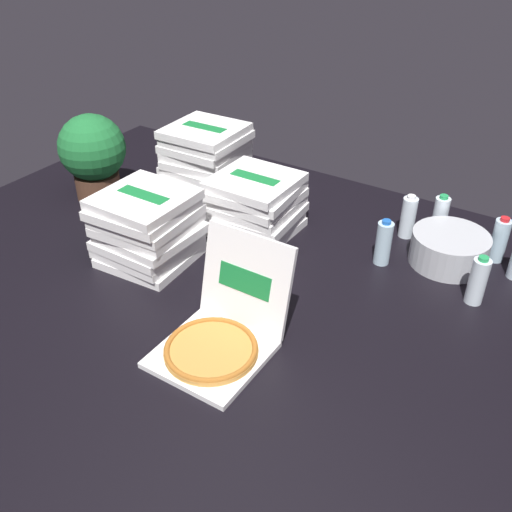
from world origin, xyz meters
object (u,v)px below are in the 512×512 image
water_bottle_0 (384,243)px  open_pizza_box (220,333)px  potted_plant (93,154)px  pizza_stack_center_far (148,228)px  pizza_stack_right_near (206,160)px  pizza_stack_left_far (256,205)px  water_bottle_5 (499,240)px  ice_bucket (449,249)px  water_bottle_1 (440,217)px  water_bottle_3 (478,281)px  water_bottle_2 (408,217)px

water_bottle_0 → open_pizza_box: bearing=-108.3°
open_pizza_box → potted_plant: size_ratio=1.02×
pizza_stack_center_far → pizza_stack_right_near: bearing=106.0°
pizza_stack_center_far → pizza_stack_left_far: size_ratio=1.00×
open_pizza_box → water_bottle_5: (0.68, 1.10, 0.03)m
open_pizza_box → pizza_stack_left_far: 0.82m
ice_bucket → water_bottle_1: bearing=118.6°
pizza_stack_center_far → ice_bucket: (1.10, 0.67, -0.09)m
open_pizza_box → water_bottle_3: (0.68, 0.75, 0.03)m
water_bottle_5 → open_pizza_box: bearing=-121.5°
pizza_stack_center_far → water_bottle_5: size_ratio=1.86×
pizza_stack_center_far → potted_plant: potted_plant is taller
water_bottle_0 → water_bottle_1: same height
water_bottle_0 → pizza_stack_center_far: bearing=-148.8°
pizza_stack_center_far → water_bottle_0: size_ratio=1.86×
pizza_stack_left_far → pizza_stack_center_far: bearing=-119.7°
water_bottle_2 → pizza_stack_left_far: bearing=-151.0°
pizza_stack_left_far → water_bottle_1: 0.84m
water_bottle_1 → potted_plant: size_ratio=0.48×
water_bottle_3 → open_pizza_box: bearing=-132.1°
ice_bucket → water_bottle_2: (-0.23, 0.12, 0.03)m
open_pizza_box → pizza_stack_right_near: (-0.78, 0.96, 0.11)m
water_bottle_0 → ice_bucket: bearing=32.7°
water_bottle_2 → pizza_stack_right_near: bearing=-173.2°
water_bottle_2 → water_bottle_1: bearing=33.4°
pizza_stack_left_far → water_bottle_1: size_ratio=1.87×
water_bottle_3 → water_bottle_1: bearing=124.0°
pizza_stack_right_near → ice_bucket: size_ratio=1.27×
pizza_stack_center_far → water_bottle_5: 1.50m
ice_bucket → water_bottle_1: (-0.11, 0.20, 0.03)m
water_bottle_1 → water_bottle_3: 0.50m
ice_bucket → open_pizza_box: bearing=-117.7°
pizza_stack_center_far → potted_plant: (-0.62, 0.30, 0.08)m
water_bottle_3 → water_bottle_5: 0.35m
pizza_stack_left_far → water_bottle_1: pizza_stack_left_far is taller
pizza_stack_right_near → water_bottle_2: pizza_stack_right_near is taller
pizza_stack_left_far → water_bottle_2: size_ratio=1.87×
open_pizza_box → pizza_stack_left_far: open_pizza_box is taller
pizza_stack_left_far → water_bottle_0: pizza_stack_left_far is taller
pizza_stack_left_far → water_bottle_5: bearing=19.6°
water_bottle_3 → water_bottle_5: bearing=90.2°
ice_bucket → water_bottle_3: bearing=-51.6°
pizza_stack_right_near → pizza_stack_center_far: size_ratio=1.06×
pizza_stack_right_near → ice_bucket: pizza_stack_right_near is taller
pizza_stack_left_far → water_bottle_5: (1.01, 0.36, -0.04)m
pizza_stack_right_near → pizza_stack_left_far: (0.45, -0.21, -0.04)m
water_bottle_1 → water_bottle_5: 0.28m
open_pizza_box → water_bottle_5: 1.30m
open_pizza_box → potted_plant: potted_plant is taller
water_bottle_5 → water_bottle_2: bearing=-177.2°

